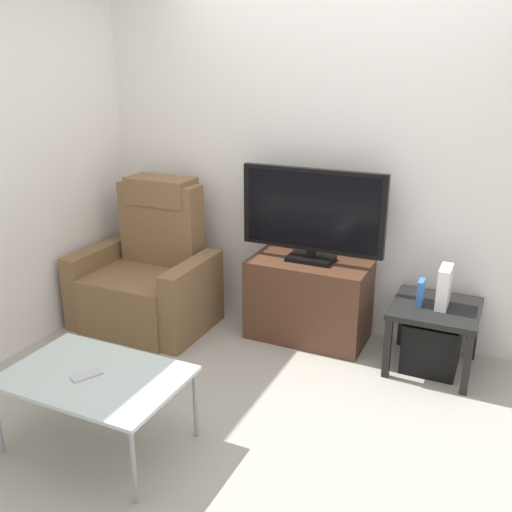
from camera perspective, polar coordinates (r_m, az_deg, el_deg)
name	(u,v)px	position (r m, az deg, el deg)	size (l,w,h in m)	color
ground_plane	(276,400)	(3.51, 1.99, -14.22)	(6.40, 6.40, 0.00)	#9E998E
wall_back	(342,154)	(4.04, 8.58, 10.05)	(6.40, 0.06, 2.60)	silver
wall_side	(12,160)	(4.09, -23.16, 8.83)	(0.06, 4.48, 2.60)	silver
tv_stand	(308,300)	(4.10, 5.25, -4.37)	(0.84, 0.44, 0.59)	#4C2D1E
television	(312,213)	(3.91, 5.62, 4.29)	(1.01, 0.20, 0.65)	black
recliner_armchair	(149,275)	(4.38, -10.63, -1.92)	(0.98, 0.78, 1.08)	brown
side_table	(435,316)	(3.84, 17.42, -5.71)	(0.54, 0.54, 0.44)	black
subwoofer_box	(432,344)	(3.92, 17.13, -8.38)	(0.34, 0.34, 0.34)	black
book_upright	(421,292)	(3.77, 16.10, -3.52)	(0.03, 0.11, 0.17)	#3366B2
game_console	(444,287)	(3.76, 18.27, -2.96)	(0.07, 0.20, 0.26)	white
coffee_table	(95,379)	(3.07, -15.77, -11.74)	(0.90, 0.60, 0.42)	#B2C6C1
cell_phone	(86,375)	(3.05, -16.57, -11.33)	(0.07, 0.15, 0.01)	#B7B7BC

